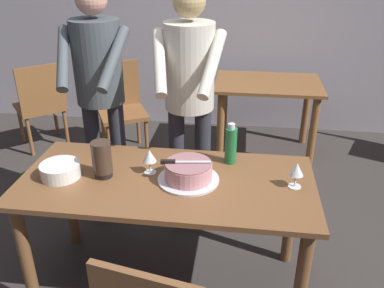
% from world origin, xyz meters
% --- Properties ---
extents(ground_plane, '(14.00, 14.00, 0.00)m').
position_xyz_m(ground_plane, '(0.00, 0.00, 0.00)').
color(ground_plane, '#383330').
extents(back_wall, '(10.00, 0.12, 2.70)m').
position_xyz_m(back_wall, '(0.00, 2.60, 1.35)').
color(back_wall, '#ADA8B2').
rests_on(back_wall, ground_plane).
extents(main_dining_table, '(1.63, 0.75, 0.75)m').
position_xyz_m(main_dining_table, '(0.00, 0.00, 0.63)').
color(main_dining_table, brown).
rests_on(main_dining_table, ground_plane).
extents(cake_on_platter, '(0.34, 0.34, 0.11)m').
position_xyz_m(cake_on_platter, '(0.12, 0.01, 0.80)').
color(cake_on_platter, silver).
rests_on(cake_on_platter, main_dining_table).
extents(cake_knife, '(0.27, 0.06, 0.02)m').
position_xyz_m(cake_knife, '(0.05, -0.00, 0.87)').
color(cake_knife, silver).
rests_on(cake_knife, cake_on_platter).
extents(plate_stack, '(0.22, 0.22, 0.08)m').
position_xyz_m(plate_stack, '(-0.59, -0.05, 0.79)').
color(plate_stack, white).
rests_on(plate_stack, main_dining_table).
extents(wine_glass_near, '(0.08, 0.08, 0.14)m').
position_xyz_m(wine_glass_near, '(-0.11, 0.06, 0.85)').
color(wine_glass_near, silver).
rests_on(wine_glass_near, main_dining_table).
extents(wine_glass_far, '(0.08, 0.08, 0.14)m').
position_xyz_m(wine_glass_far, '(0.70, 0.02, 0.85)').
color(wine_glass_far, silver).
rests_on(wine_glass_far, main_dining_table).
extents(water_bottle, '(0.07, 0.07, 0.25)m').
position_xyz_m(water_bottle, '(0.34, 0.25, 0.86)').
color(water_bottle, '#1E6B38').
rests_on(water_bottle, main_dining_table).
extents(hurricane_lamp, '(0.11, 0.11, 0.21)m').
position_xyz_m(hurricane_lamp, '(-0.36, -0.01, 0.86)').
color(hurricane_lamp, black).
rests_on(hurricane_lamp, main_dining_table).
extents(person_cutting_cake, '(0.47, 0.55, 1.72)m').
position_xyz_m(person_cutting_cake, '(0.05, 0.59, 1.08)').
color(person_cutting_cake, '#2D2D38').
rests_on(person_cutting_cake, ground_plane).
extents(person_standing_beside, '(0.47, 0.56, 1.72)m').
position_xyz_m(person_standing_beside, '(-0.57, 0.62, 1.08)').
color(person_standing_beside, '#2D2D38').
rests_on(person_standing_beside, ground_plane).
extents(background_table, '(1.00, 0.70, 0.74)m').
position_xyz_m(background_table, '(0.62, 1.90, 0.58)').
color(background_table, brown).
rests_on(background_table, ground_plane).
extents(background_chair_0, '(0.59, 0.59, 0.90)m').
position_xyz_m(background_chair_0, '(-0.80, 1.75, 0.49)').
color(background_chair_0, brown).
rests_on(background_chair_0, ground_plane).
extents(background_chair_1, '(0.62, 0.62, 0.90)m').
position_xyz_m(background_chair_1, '(-1.61, 1.71, 0.49)').
color(background_chair_1, brown).
rests_on(background_chair_1, ground_plane).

